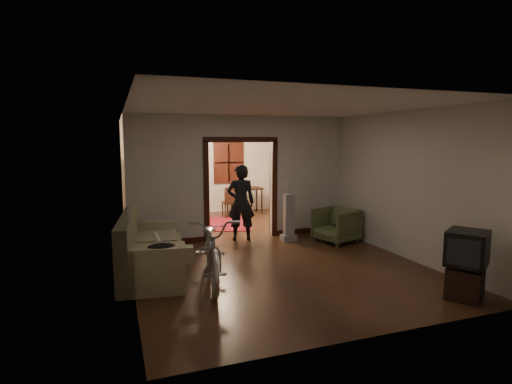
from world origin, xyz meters
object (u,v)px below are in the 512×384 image
locker (161,187)px  desk (244,201)px  bicycle (212,248)px  armchair (336,225)px  sofa (152,244)px  person (241,203)px

locker → desk: 2.55m
bicycle → armchair: 3.54m
armchair → sofa: bearing=-96.0°
locker → desk: bearing=10.7°
person → desk: 3.31m
bicycle → armchair: size_ratio=2.54×
person → locker: 3.50m
bicycle → person: size_ratio=1.23×
armchair → person: size_ratio=0.49×
sofa → locker: locker is taller
armchair → bicycle: bearing=-81.5°
locker → bicycle: bearing=-75.0°
armchair → locker: 5.30m
sofa → desk: (3.19, 4.80, -0.11)m
locker → desk: size_ratio=1.70×
sofa → locker: size_ratio=1.21×
bicycle → sofa: bearing=148.9°
person → locker: locker is taller
sofa → person: (2.10, 1.70, 0.35)m
person → armchair: bearing=165.9°
armchair → desk: size_ratio=0.78×
bicycle → person: (1.24, 2.43, 0.30)m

